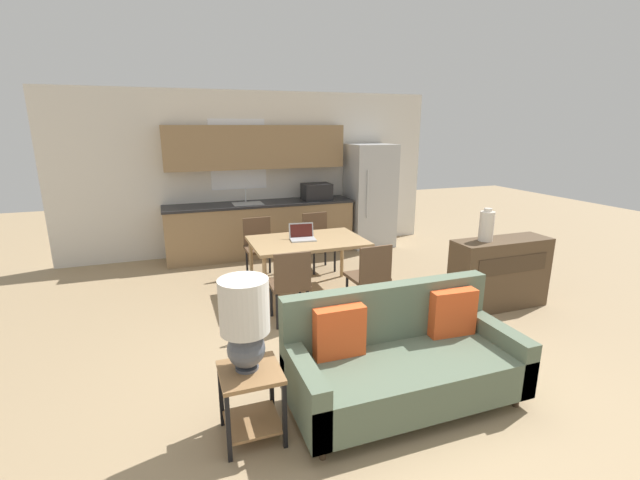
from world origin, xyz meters
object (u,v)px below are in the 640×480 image
(dining_chair_far_left, at_px, (259,244))
(refrigerator, at_px, (370,196))
(laptop, at_px, (302,235))
(table_lamp, at_px, (245,319))
(dining_chair_near_left, at_px, (290,282))
(side_table, at_px, (251,393))
(vase, at_px, (487,226))
(dining_chair_far_right, at_px, (318,238))
(couch, at_px, (401,359))
(dining_chair_near_right, at_px, (370,275))
(credenza, at_px, (499,273))
(dining_table, at_px, (307,244))

(dining_chair_far_left, bearing_deg, refrigerator, 24.42)
(laptop, bearing_deg, table_lamp, -108.33)
(dining_chair_near_left, bearing_deg, side_table, 68.18)
(side_table, height_order, laptop, laptop)
(vase, distance_m, laptop, 2.23)
(dining_chair_near_left, height_order, dining_chair_far_right, same)
(side_table, height_order, dining_chair_near_left, dining_chair_near_left)
(couch, relative_size, dining_chair_near_left, 2.13)
(dining_chair_near_right, bearing_deg, side_table, 40.31)
(credenza, bearing_deg, dining_chair_near_right, 168.08)
(dining_chair_near_left, xyz_separation_m, dining_chair_far_right, (0.92, 1.68, 0.00))
(dining_chair_near_left, bearing_deg, couch, 108.60)
(dining_chair_far_left, bearing_deg, vase, -41.97)
(couch, bearing_deg, dining_table, 89.75)
(credenza, relative_size, dining_chair_far_right, 1.42)
(couch, relative_size, dining_chair_far_right, 2.13)
(refrigerator, xyz_separation_m, credenza, (0.23, -3.07, -0.49))
(dining_table, bearing_deg, couch, -90.25)
(dining_chair_far_right, bearing_deg, dining_chair_far_left, 179.03)
(dining_table, relative_size, dining_chair_near_left, 1.68)
(refrigerator, height_order, couch, refrigerator)
(dining_chair_near_left, relative_size, dining_chair_near_right, 1.00)
(dining_chair_far_right, height_order, dining_chair_near_right, same)
(refrigerator, distance_m, dining_chair_near_right, 3.08)
(refrigerator, bearing_deg, dining_chair_far_left, -155.36)
(dining_chair_near_left, height_order, dining_chair_far_left, same)
(vase, distance_m, dining_chair_near_right, 1.46)
(dining_chair_near_left, height_order, laptop, laptop)
(couch, bearing_deg, vase, 34.27)
(side_table, bearing_deg, table_lamp, 113.60)
(dining_table, height_order, laptop, laptop)
(credenza, distance_m, dining_chair_near_right, 1.60)
(dining_chair_far_left, bearing_deg, credenza, -39.44)
(refrigerator, distance_m, dining_chair_far_right, 1.72)
(dining_chair_far_left, bearing_deg, table_lamp, -103.55)
(credenza, bearing_deg, dining_chair_far_left, 140.78)
(credenza, bearing_deg, vase, 174.20)
(refrigerator, relative_size, vase, 4.78)
(refrigerator, distance_m, credenza, 3.12)
(laptop, bearing_deg, dining_chair_near_left, -108.48)
(side_table, relative_size, credenza, 0.43)
(couch, relative_size, credenza, 1.50)
(table_lamp, bearing_deg, credenza, 20.36)
(side_table, xyz_separation_m, credenza, (3.24, 1.24, 0.08))
(side_table, relative_size, dining_chair_near_left, 0.61)
(refrigerator, distance_m, dining_table, 2.61)
(side_table, height_order, table_lamp, table_lamp)
(refrigerator, bearing_deg, dining_chair_near_left, -130.35)
(vase, bearing_deg, dining_chair_far_left, 138.24)
(table_lamp, bearing_deg, dining_chair_near_left, 64.58)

